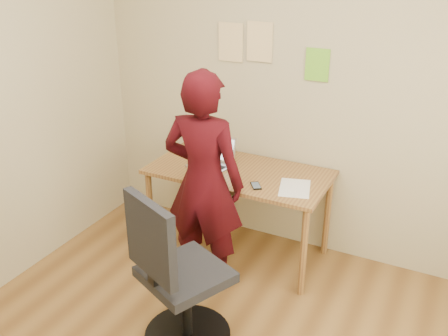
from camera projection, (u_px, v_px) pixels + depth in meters
The scene contains 10 objects.
room at pixel (188, 175), 2.35m from camera, with size 3.58×3.58×2.78m.
desk at pixel (239, 180), 3.91m from camera, with size 1.40×0.70×0.74m.
laptop at pixel (213, 159), 3.95m from camera, with size 0.35×0.32×0.23m.
paper_sheet at pixel (295, 188), 3.60m from camera, with size 0.22×0.31×0.00m, color white.
phone at pixel (256, 186), 3.62m from camera, with size 0.12×0.14×0.01m.
wall_note_left at pixel (231, 42), 3.90m from camera, with size 0.21×0.00×0.30m, color #F7D594.
wall_note_mid at pixel (260, 42), 3.79m from camera, with size 0.21×0.00×0.30m, color #F7D594.
wall_note_right at pixel (317, 65), 3.65m from camera, with size 0.18×0.00×0.24m, color #7AD530.
office_chair at pixel (176, 283), 3.03m from camera, with size 0.63×0.64×1.08m.
person at pixel (204, 182), 3.51m from camera, with size 0.59×0.39×1.63m, color #35070C.
Camera 1 is at (1.11, -1.82, 2.34)m, focal length 40.00 mm.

